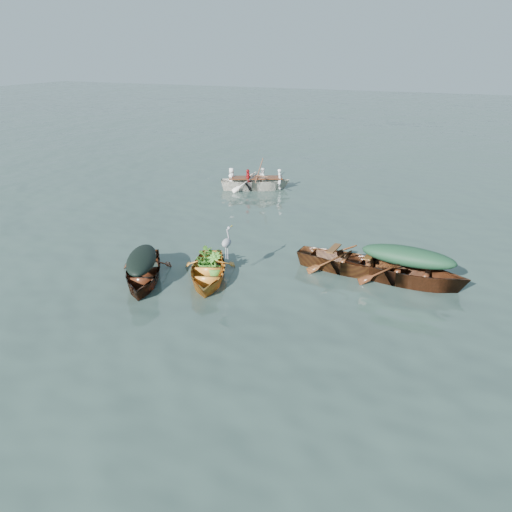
{
  "coord_description": "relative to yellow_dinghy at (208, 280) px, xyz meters",
  "views": [
    {
      "loc": [
        5.73,
        -9.62,
        6.03
      ],
      "look_at": [
        0.43,
        2.5,
        0.5
      ],
      "focal_mm": 35.0,
      "sensor_mm": 36.0,
      "label": 1
    }
  ],
  "objects": [
    {
      "name": "ground",
      "position": [
        0.6,
        -1.47,
        0.0
      ],
      "size": [
        140.0,
        140.0,
        0.0
      ],
      "primitive_type": "plane",
      "color": "#31453E",
      "rests_on": "ground"
    },
    {
      "name": "yellow_dinghy",
      "position": [
        0.0,
        0.0,
        0.0
      ],
      "size": [
        2.75,
        3.74,
        0.94
      ],
      "primitive_type": "imported",
      "rotation": [
        0.0,
        0.0,
        0.42
      ],
      "color": "orange",
      "rests_on": "ground"
    },
    {
      "name": "dark_covered_boat",
      "position": [
        -1.6,
        -0.81,
        0.0
      ],
      "size": [
        3.05,
        4.04,
        0.96
      ],
      "primitive_type": "imported",
      "rotation": [
        0.0,
        0.0,
        0.49
      ],
      "color": "#42190F",
      "rests_on": "ground"
    },
    {
      "name": "green_tarp_boat",
      "position": [
        5.12,
        2.0,
        0.0
      ],
      "size": [
        4.72,
        1.75,
        1.1
      ],
      "primitive_type": "imported",
      "rotation": [
        0.0,
        0.0,
        1.5
      ],
      "color": "#532613",
      "rests_on": "ground"
    },
    {
      "name": "open_wooden_boat",
      "position": [
        3.56,
        2.11,
        0.0
      ],
      "size": [
        4.55,
        1.71,
        1.05
      ],
      "primitive_type": "imported",
      "rotation": [
        0.0,
        0.0,
        1.5
      ],
      "color": "brown",
      "rests_on": "ground"
    },
    {
      "name": "rowed_boat",
      "position": [
        -2.65,
        9.41,
        0.0
      ],
      "size": [
        4.56,
        3.09,
        1.06
      ],
      "primitive_type": "imported",
      "rotation": [
        0.0,
        0.0,
        2.02
      ],
      "color": "white",
      "rests_on": "ground"
    },
    {
      "name": "dark_tarp_cover",
      "position": [
        -1.6,
        -0.81,
        0.68
      ],
      "size": [
        1.68,
        2.22,
        0.4
      ],
      "primitive_type": "ellipsoid",
      "rotation": [
        0.0,
        0.0,
        0.49
      ],
      "color": "black",
      "rests_on": "dark_covered_boat"
    },
    {
      "name": "green_tarp_cover",
      "position": [
        5.12,
        2.0,
        0.81
      ],
      "size": [
        2.6,
        0.96,
        0.52
      ],
      "primitive_type": "ellipsoid",
      "rotation": [
        0.0,
        0.0,
        1.5
      ],
      "color": "#193D27",
      "rests_on": "green_tarp_boat"
    },
    {
      "name": "thwart_benches",
      "position": [
        3.56,
        2.11,
        0.54
      ],
      "size": [
        2.29,
        0.99,
        0.04
      ],
      "primitive_type": null,
      "rotation": [
        0.0,
        0.0,
        1.5
      ],
      "color": "#4D2D12",
      "rests_on": "open_wooden_boat"
    },
    {
      "name": "heron",
      "position": [
        0.48,
        0.27,
        0.93
      ],
      "size": [
        0.42,
        0.48,
        0.92
      ],
      "primitive_type": null,
      "rotation": [
        0.0,
        0.0,
        0.42
      ],
      "color": "#9A9CA2",
      "rests_on": "yellow_dinghy"
    },
    {
      "name": "dinghy_weeds",
      "position": [
        -0.2,
        0.51,
        0.77
      ],
      "size": [
        1.0,
        1.11,
        0.6
      ],
      "primitive_type": "imported",
      "rotation": [
        0.0,
        0.0,
        0.42
      ],
      "color": "#286319",
      "rests_on": "yellow_dinghy"
    },
    {
      "name": "rowers",
      "position": [
        -2.65,
        9.41,
        0.91
      ],
      "size": [
        3.3,
        2.41,
        0.76
      ],
      "primitive_type": "imported",
      "rotation": [
        0.0,
        0.0,
        2.02
      ],
      "color": "silver",
      "rests_on": "rowed_boat"
    },
    {
      "name": "oars",
      "position": [
        -2.65,
        9.41,
        0.56
      ],
      "size": [
        1.66,
        2.61,
        0.06
      ],
      "primitive_type": null,
      "rotation": [
        0.0,
        0.0,
        2.02
      ],
      "color": "brown",
      "rests_on": "rowed_boat"
    }
  ]
}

